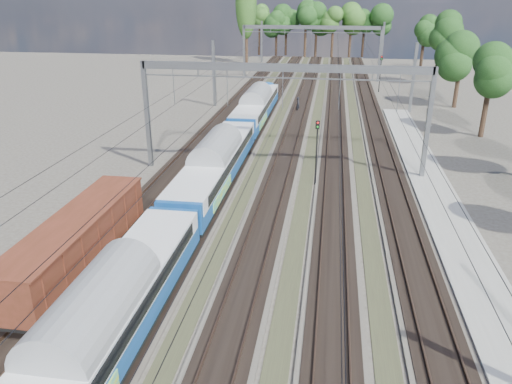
# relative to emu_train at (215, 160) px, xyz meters

# --- Properties ---
(track_bed) EXTENTS (21.00, 130.00, 0.34)m
(track_bed) POSITION_rel_emu_train_xyz_m (4.50, 20.12, -2.39)
(track_bed) COLOR #47423A
(track_bed) RESTS_ON ground
(platform) EXTENTS (3.00, 70.00, 0.30)m
(platform) POSITION_rel_emu_train_xyz_m (16.50, -4.88, -2.34)
(platform) COLOR gray
(platform) RESTS_ON ground
(catenary) EXTENTS (25.65, 130.00, 9.00)m
(catenary) POSITION_rel_emu_train_xyz_m (4.83, 27.80, 3.91)
(catenary) COLOR slate
(catenary) RESTS_ON ground
(tree_belt) EXTENTS (39.39, 98.17, 11.90)m
(tree_belt) POSITION_rel_emu_train_xyz_m (12.63, 67.77, 5.55)
(tree_belt) COLOR black
(tree_belt) RESTS_ON ground
(poplar) EXTENTS (4.40, 4.40, 19.04)m
(poplar) POSITION_rel_emu_train_xyz_m (-10.00, 73.12, 9.39)
(poplar) COLOR black
(poplar) RESTS_ON ground
(emu_train) EXTENTS (2.90, 61.31, 4.24)m
(emu_train) POSITION_rel_emu_train_xyz_m (0.00, 0.00, 0.00)
(emu_train) COLOR black
(emu_train) RESTS_ON ground
(freight_boxcar) EXTENTS (2.58, 12.44, 3.21)m
(freight_boxcar) POSITION_rel_emu_train_xyz_m (-4.50, -12.75, -0.54)
(freight_boxcar) COLOR black
(freight_boxcar) RESTS_ON ground
(worker) EXTENTS (0.46, 0.69, 1.88)m
(worker) POSITION_rel_emu_train_xyz_m (4.27, 28.19, -1.55)
(worker) COLOR black
(worker) RESTS_ON ground
(signal_near) EXTENTS (0.34, 0.31, 5.17)m
(signal_near) POSITION_rel_emu_train_xyz_m (7.47, 2.60, 0.78)
(signal_near) COLOR black
(signal_near) RESTS_ON ground
(signal_far) EXTENTS (0.35, 0.32, 5.40)m
(signal_far) POSITION_rel_emu_train_xyz_m (15.47, 43.50, 0.92)
(signal_far) COLOR black
(signal_far) RESTS_ON ground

